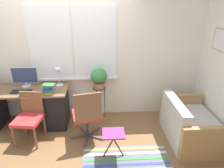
{
  "coord_description": "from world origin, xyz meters",
  "views": [
    {
      "loc": [
        0.61,
        -3.14,
        2.3
      ],
      "look_at": [
        0.8,
        0.16,
        0.91
      ],
      "focal_mm": 32.0,
      "sensor_mm": 36.0,
      "label": 1
    }
  ],
  "objects_px": {
    "plant_stand": "(99,92)",
    "potted_plant": "(99,77)",
    "mouse": "(34,91)",
    "book_stack": "(49,89)",
    "keyboard": "(21,91)",
    "office_chair_swivel": "(87,114)",
    "couch_loveseat": "(189,125)",
    "monitor": "(25,77)",
    "folding_stool": "(113,136)",
    "desk_lamp": "(58,72)",
    "desk_chair_wooden": "(29,116)"
  },
  "relations": [
    {
      "from": "desk_chair_wooden",
      "to": "plant_stand",
      "type": "distance_m",
      "value": 1.37
    },
    {
      "from": "mouse",
      "to": "couch_loveseat",
      "type": "relative_size",
      "value": 0.05
    },
    {
      "from": "plant_stand",
      "to": "potted_plant",
      "type": "xyz_separation_m",
      "value": [
        -0.0,
        0.0,
        0.31
      ]
    },
    {
      "from": "mouse",
      "to": "desk_chair_wooden",
      "type": "bearing_deg",
      "value": -94.02
    },
    {
      "from": "keyboard",
      "to": "book_stack",
      "type": "bearing_deg",
      "value": -10.66
    },
    {
      "from": "office_chair_swivel",
      "to": "potted_plant",
      "type": "relative_size",
      "value": 2.49
    },
    {
      "from": "potted_plant",
      "to": "plant_stand",
      "type": "bearing_deg",
      "value": 0.0
    },
    {
      "from": "desk_lamp",
      "to": "plant_stand",
      "type": "distance_m",
      "value": 0.89
    },
    {
      "from": "mouse",
      "to": "plant_stand",
      "type": "bearing_deg",
      "value": 13.77
    },
    {
      "from": "keyboard",
      "to": "desk_lamp",
      "type": "bearing_deg",
      "value": 22.83
    },
    {
      "from": "monitor",
      "to": "potted_plant",
      "type": "distance_m",
      "value": 1.4
    },
    {
      "from": "monitor",
      "to": "desk_lamp",
      "type": "relative_size",
      "value": 1.3
    },
    {
      "from": "monitor",
      "to": "couch_loveseat",
      "type": "xyz_separation_m",
      "value": [
        2.97,
        -0.77,
        -0.7
      ]
    },
    {
      "from": "book_stack",
      "to": "desk_chair_wooden",
      "type": "bearing_deg",
      "value": -140.23
    },
    {
      "from": "book_stack",
      "to": "mouse",
      "type": "bearing_deg",
      "value": 163.28
    },
    {
      "from": "office_chair_swivel",
      "to": "potted_plant",
      "type": "distance_m",
      "value": 0.84
    },
    {
      "from": "keyboard",
      "to": "couch_loveseat",
      "type": "xyz_separation_m",
      "value": [
        2.98,
        -0.51,
        -0.5
      ]
    },
    {
      "from": "couch_loveseat",
      "to": "plant_stand",
      "type": "bearing_deg",
      "value": 63.44
    },
    {
      "from": "mouse",
      "to": "folding_stool",
      "type": "xyz_separation_m",
      "value": [
        1.39,
        -0.87,
        -0.38
      ]
    },
    {
      "from": "keyboard",
      "to": "couch_loveseat",
      "type": "relative_size",
      "value": 0.3
    },
    {
      "from": "book_stack",
      "to": "monitor",
      "type": "bearing_deg",
      "value": 145.36
    },
    {
      "from": "mouse",
      "to": "plant_stand",
      "type": "relative_size",
      "value": 0.08
    },
    {
      "from": "mouse",
      "to": "couch_loveseat",
      "type": "distance_m",
      "value": 2.83
    },
    {
      "from": "desk_chair_wooden",
      "to": "couch_loveseat",
      "type": "bearing_deg",
      "value": 5.6
    },
    {
      "from": "office_chair_swivel",
      "to": "plant_stand",
      "type": "distance_m",
      "value": 0.74
    },
    {
      "from": "mouse",
      "to": "desk_lamp",
      "type": "xyz_separation_m",
      "value": [
        0.41,
        0.28,
        0.26
      ]
    },
    {
      "from": "desk_lamp",
      "to": "book_stack",
      "type": "height_order",
      "value": "desk_lamp"
    },
    {
      "from": "office_chair_swivel",
      "to": "keyboard",
      "type": "bearing_deg",
      "value": -31.22
    },
    {
      "from": "mouse",
      "to": "desk_chair_wooden",
      "type": "xyz_separation_m",
      "value": [
        -0.02,
        -0.35,
        -0.31
      ]
    },
    {
      "from": "mouse",
      "to": "office_chair_swivel",
      "type": "relative_size",
      "value": 0.06
    },
    {
      "from": "plant_stand",
      "to": "potted_plant",
      "type": "relative_size",
      "value": 1.77
    },
    {
      "from": "potted_plant",
      "to": "couch_loveseat",
      "type": "bearing_deg",
      "value": -26.56
    },
    {
      "from": "desk_lamp",
      "to": "office_chair_swivel",
      "type": "bearing_deg",
      "value": -51.25
    },
    {
      "from": "mouse",
      "to": "book_stack",
      "type": "bearing_deg",
      "value": -16.72
    },
    {
      "from": "monitor",
      "to": "plant_stand",
      "type": "height_order",
      "value": "monitor"
    },
    {
      "from": "monitor",
      "to": "book_stack",
      "type": "relative_size",
      "value": 2.14
    },
    {
      "from": "keyboard",
      "to": "desk_chair_wooden",
      "type": "xyz_separation_m",
      "value": [
        0.21,
        -0.36,
        -0.3
      ]
    },
    {
      "from": "folding_stool",
      "to": "plant_stand",
      "type": "bearing_deg",
      "value": 100.4
    },
    {
      "from": "mouse",
      "to": "couch_loveseat",
      "type": "xyz_separation_m",
      "value": [
        2.74,
        -0.5,
        -0.51
      ]
    },
    {
      "from": "desk_lamp",
      "to": "office_chair_swivel",
      "type": "xyz_separation_m",
      "value": [
        0.56,
        -0.7,
        -0.53
      ]
    },
    {
      "from": "keyboard",
      "to": "folding_stool",
      "type": "relative_size",
      "value": 0.77
    },
    {
      "from": "folding_stool",
      "to": "desk_lamp",
      "type": "bearing_deg",
      "value": 130.47
    },
    {
      "from": "plant_stand",
      "to": "folding_stool",
      "type": "height_order",
      "value": "plant_stand"
    },
    {
      "from": "desk_lamp",
      "to": "office_chair_swivel",
      "type": "distance_m",
      "value": 1.04
    },
    {
      "from": "mouse",
      "to": "office_chair_swivel",
      "type": "distance_m",
      "value": 1.09
    },
    {
      "from": "monitor",
      "to": "office_chair_swivel",
      "type": "relative_size",
      "value": 0.5
    },
    {
      "from": "desk_lamp",
      "to": "potted_plant",
      "type": "height_order",
      "value": "desk_lamp"
    },
    {
      "from": "mouse",
      "to": "plant_stand",
      "type": "xyz_separation_m",
      "value": [
        1.17,
        0.29,
        -0.18
      ]
    },
    {
      "from": "monitor",
      "to": "keyboard",
      "type": "height_order",
      "value": "monitor"
    },
    {
      "from": "desk_lamp",
      "to": "plant_stand",
      "type": "xyz_separation_m",
      "value": [
        0.77,
        0.01,
        -0.44
      ]
    }
  ]
}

